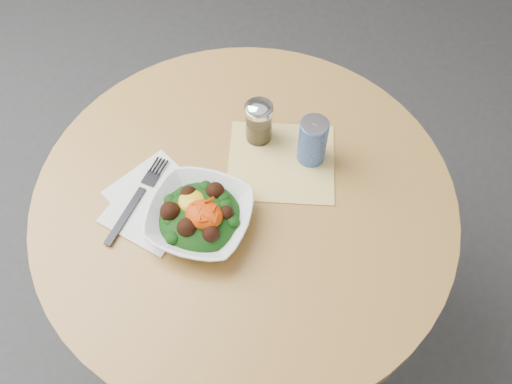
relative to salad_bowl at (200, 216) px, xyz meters
The scene contains 8 objects.
ground 0.79m from the salad_bowl, 59.41° to the left, with size 6.00×6.00×0.00m, color #313133.
table 0.25m from the salad_bowl, 59.41° to the left, with size 0.90×0.90×0.75m.
cloth_napkin 0.23m from the salad_bowl, 67.03° to the left, with size 0.23×0.21×0.00m, color #E0A20B.
paper_napkins 0.12m from the salad_bowl, behind, with size 0.21×0.23×0.00m.
salad_bowl is the anchor object (origin of this frame).
fork 0.15m from the salad_bowl, behind, with size 0.03×0.23×0.00m.
spice_shaker 0.26m from the salad_bowl, 86.51° to the left, with size 0.06×0.06×0.11m.
beverage_can 0.29m from the salad_bowl, 60.24° to the left, with size 0.06×0.06×0.12m.
Camera 1 is at (0.29, -0.57, 1.77)m, focal length 40.00 mm.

